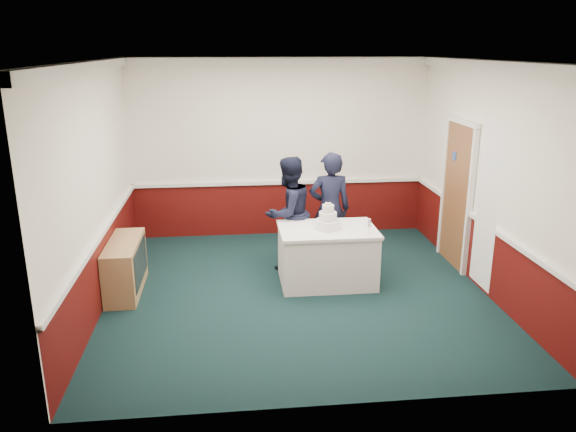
{
  "coord_description": "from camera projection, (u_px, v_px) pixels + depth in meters",
  "views": [
    {
      "loc": [
        -0.87,
        -6.86,
        3.17
      ],
      "look_at": [
        -0.14,
        -0.1,
        1.1
      ],
      "focal_mm": 35.0,
      "sensor_mm": 36.0,
      "label": 1
    }
  ],
  "objects": [
    {
      "name": "person_woman",
      "position": [
        330.0,
        209.0,
        8.29
      ],
      "size": [
        0.63,
        0.42,
        1.71
      ],
      "primitive_type": "imported",
      "rotation": [
        0.0,
        0.0,
        3.15
      ],
      "color": "black",
      "rests_on": "ground"
    },
    {
      "name": "room_shell",
      "position": [
        298.0,
        139.0,
        7.56
      ],
      "size": [
        5.0,
        5.0,
        3.0
      ],
      "color": "white",
      "rests_on": "ground"
    },
    {
      "name": "cake_table",
      "position": [
        327.0,
        255.0,
        7.74
      ],
      "size": [
        1.32,
        0.92,
        0.79
      ],
      "color": "white",
      "rests_on": "ground"
    },
    {
      "name": "cake_knife",
      "position": [
        328.0,
        233.0,
        7.43
      ],
      "size": [
        0.08,
        0.21,
        0.0
      ],
      "primitive_type": "cube",
      "rotation": [
        0.0,
        0.0,
        0.32
      ],
      "color": "silver",
      "rests_on": "cake_table"
    },
    {
      "name": "person_man",
      "position": [
        288.0,
        213.0,
        8.16
      ],
      "size": [
        1.03,
        0.99,
        1.67
      ],
      "primitive_type": "imported",
      "rotation": [
        0.0,
        0.0,
        3.8
      ],
      "color": "black",
      "rests_on": "ground"
    },
    {
      "name": "ground",
      "position": [
        297.0,
        292.0,
        7.54
      ],
      "size": [
        5.0,
        5.0,
        0.0
      ],
      "primitive_type": "plane",
      "color": "black",
      "rests_on": "ground"
    },
    {
      "name": "sideboard",
      "position": [
        125.0,
        267.0,
        7.47
      ],
      "size": [
        0.41,
        1.2,
        0.7
      ],
      "color": "#AF7E55",
      "rests_on": "ground"
    },
    {
      "name": "wedding_cake",
      "position": [
        328.0,
        221.0,
        7.59
      ],
      "size": [
        0.35,
        0.35,
        0.36
      ],
      "color": "white",
      "rests_on": "cake_table"
    },
    {
      "name": "champagne_flute",
      "position": [
        369.0,
        224.0,
        7.37
      ],
      "size": [
        0.05,
        0.05,
        0.21
      ],
      "color": "silver",
      "rests_on": "cake_table"
    }
  ]
}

